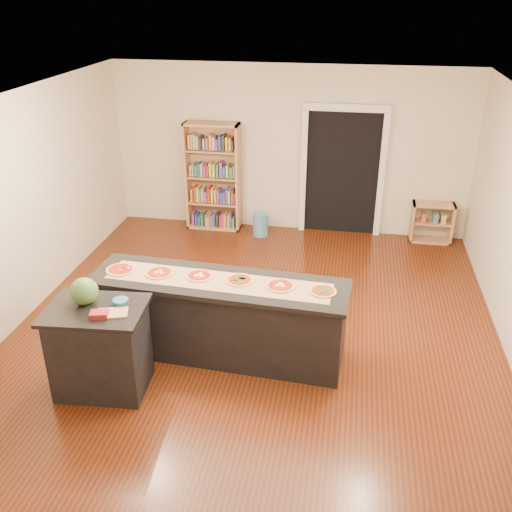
% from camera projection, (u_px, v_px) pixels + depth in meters
% --- Properties ---
extents(room, '(6.00, 7.00, 2.80)m').
position_uv_depth(room, '(253.00, 232.00, 6.46)').
color(room, beige).
rests_on(room, ground).
extents(doorway, '(1.40, 0.09, 2.21)m').
position_uv_depth(doorway, '(343.00, 165.00, 9.48)').
color(doorway, black).
rests_on(doorway, room).
extents(kitchen_island, '(2.92, 0.79, 0.96)m').
position_uv_depth(kitchen_island, '(219.00, 317.00, 6.54)').
color(kitchen_island, black).
rests_on(kitchen_island, ground).
extents(side_counter, '(1.00, 0.73, 0.99)m').
position_uv_depth(side_counter, '(100.00, 349.00, 5.96)').
color(side_counter, black).
rests_on(side_counter, ground).
extents(bookshelf, '(0.93, 0.33, 1.86)m').
position_uv_depth(bookshelf, '(213.00, 177.00, 9.77)').
color(bookshelf, tan).
rests_on(bookshelf, ground).
extents(low_shelf, '(0.68, 0.29, 0.68)m').
position_uv_depth(low_shelf, '(432.00, 223.00, 9.48)').
color(low_shelf, tan).
rests_on(low_shelf, ground).
extents(waste_bin, '(0.27, 0.27, 0.39)m').
position_uv_depth(waste_bin, '(261.00, 225.00, 9.77)').
color(waste_bin, teal).
rests_on(waste_bin, ground).
extents(kraft_paper, '(2.56, 0.62, 0.00)m').
position_uv_depth(kraft_paper, '(218.00, 281.00, 6.32)').
color(kraft_paper, tan).
rests_on(kraft_paper, kitchen_island).
extents(watermelon, '(0.28, 0.28, 0.28)m').
position_uv_depth(watermelon, '(84.00, 291.00, 5.77)').
color(watermelon, '#144214').
rests_on(watermelon, side_counter).
extents(cutting_board, '(0.34, 0.28, 0.02)m').
position_uv_depth(cutting_board, '(112.00, 313.00, 5.64)').
color(cutting_board, tan).
rests_on(cutting_board, side_counter).
extents(package_red, '(0.19, 0.16, 0.06)m').
position_uv_depth(package_red, '(99.00, 315.00, 5.58)').
color(package_red, maroon).
rests_on(package_red, side_counter).
extents(package_teal, '(0.16, 0.16, 0.06)m').
position_uv_depth(package_teal, '(121.00, 302.00, 5.79)').
color(package_teal, '#195966').
rests_on(package_teal, side_counter).
extents(pizza_a, '(0.32, 0.32, 0.02)m').
position_uv_depth(pizza_a, '(121.00, 269.00, 6.55)').
color(pizza_a, '#DAA554').
rests_on(pizza_a, kitchen_island).
extents(pizza_b, '(0.31, 0.31, 0.02)m').
position_uv_depth(pizza_b, '(159.00, 273.00, 6.47)').
color(pizza_b, '#DAA554').
rests_on(pizza_b, kitchen_island).
extents(pizza_c, '(0.33, 0.33, 0.02)m').
position_uv_depth(pizza_c, '(199.00, 276.00, 6.41)').
color(pizza_c, '#DAA554').
rests_on(pizza_c, kitchen_island).
extents(pizza_d, '(0.33, 0.33, 0.02)m').
position_uv_depth(pizza_d, '(240.00, 280.00, 6.31)').
color(pizza_d, '#DAA554').
rests_on(pizza_d, kitchen_island).
extents(pizza_e, '(0.31, 0.31, 0.02)m').
position_uv_depth(pizza_e, '(280.00, 286.00, 6.20)').
color(pizza_e, '#DAA554').
rests_on(pizza_e, kitchen_island).
extents(pizza_f, '(0.29, 0.29, 0.02)m').
position_uv_depth(pizza_f, '(323.00, 291.00, 6.09)').
color(pizza_f, '#DAA554').
rests_on(pizza_f, kitchen_island).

